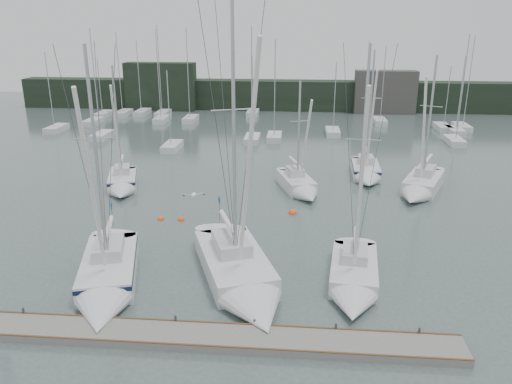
# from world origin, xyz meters

# --- Properties ---
(ground) EXTENTS (160.00, 160.00, 0.00)m
(ground) POSITION_xyz_m (0.00, 0.00, 0.00)
(ground) COLOR #475755
(ground) RESTS_ON ground
(dock) EXTENTS (24.00, 2.00, 0.40)m
(dock) POSITION_xyz_m (0.00, -5.00, 0.20)
(dock) COLOR slate
(dock) RESTS_ON ground
(far_treeline) EXTENTS (90.00, 4.00, 5.00)m
(far_treeline) POSITION_xyz_m (0.00, 62.00, 2.50)
(far_treeline) COLOR black
(far_treeline) RESTS_ON ground
(far_building_left) EXTENTS (12.00, 3.00, 8.00)m
(far_building_left) POSITION_xyz_m (-20.00, 60.00, 4.00)
(far_building_left) COLOR black
(far_building_left) RESTS_ON ground
(far_building_right) EXTENTS (10.00, 3.00, 7.00)m
(far_building_right) POSITION_xyz_m (18.00, 60.00, 3.50)
(far_building_right) COLOR #44413E
(far_building_right) RESTS_ON ground
(mast_forest) EXTENTS (58.73, 28.31, 14.21)m
(mast_forest) POSITION_xyz_m (-4.89, 45.80, 0.48)
(mast_forest) COLOR silver
(mast_forest) RESTS_ON ground
(sailboat_near_left) EXTENTS (5.67, 10.76, 14.66)m
(sailboat_near_left) POSITION_xyz_m (-6.74, -1.00, 0.62)
(sailboat_near_left) COLOR silver
(sailboat_near_left) RESTS_ON ground
(sailboat_near_center) EXTENTS (7.26, 11.76, 17.33)m
(sailboat_near_center) POSITION_xyz_m (1.04, -0.33, 0.62)
(sailboat_near_center) COLOR silver
(sailboat_near_center) RESTS_ON ground
(sailboat_near_right) EXTENTS (3.58, 8.71, 14.58)m
(sailboat_near_right) POSITION_xyz_m (7.27, 0.29, 0.52)
(sailboat_near_right) COLOR silver
(sailboat_near_right) RESTS_ON ground
(sailboat_mid_a) EXTENTS (4.34, 7.45, 11.88)m
(sailboat_mid_a) POSITION_xyz_m (-12.02, 16.73, 0.59)
(sailboat_mid_a) COLOR silver
(sailboat_mid_a) RESTS_ON ground
(sailboat_mid_c) EXTENTS (4.47, 7.62, 10.59)m
(sailboat_mid_c) POSITION_xyz_m (4.22, 17.30, 0.56)
(sailboat_mid_c) COLOR silver
(sailboat_mid_c) RESTS_ON ground
(sailboat_mid_d) EXTENTS (2.88, 7.45, 13.00)m
(sailboat_mid_d) POSITION_xyz_m (10.62, 22.14, 0.60)
(sailboat_mid_d) COLOR silver
(sailboat_mid_d) RESTS_ON ground
(sailboat_mid_e) EXTENTS (5.90, 8.96, 12.87)m
(sailboat_mid_e) POSITION_xyz_m (14.78, 17.92, 0.62)
(sailboat_mid_e) COLOR silver
(sailboat_mid_e) RESTS_ON ground
(buoy_a) EXTENTS (0.55, 0.55, 0.55)m
(buoy_a) POSITION_xyz_m (-5.04, 10.17, 0.00)
(buoy_a) COLOR #FC5316
(buoy_a) RESTS_ON ground
(buoy_b) EXTENTS (0.67, 0.67, 0.67)m
(buoy_b) POSITION_xyz_m (3.60, 12.36, 0.00)
(buoy_b) COLOR #FC5316
(buoy_b) RESTS_ON ground
(buoy_c) EXTENTS (0.54, 0.54, 0.54)m
(buoy_c) POSITION_xyz_m (-6.67, 10.16, 0.00)
(buoy_c) COLOR #FC5316
(buoy_c) RESTS_ON ground
(seagull) EXTENTS (1.03, 0.50, 0.20)m
(seagull) POSITION_xyz_m (-1.31, -1.74, 6.36)
(seagull) COLOR white
(seagull) RESTS_ON ground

